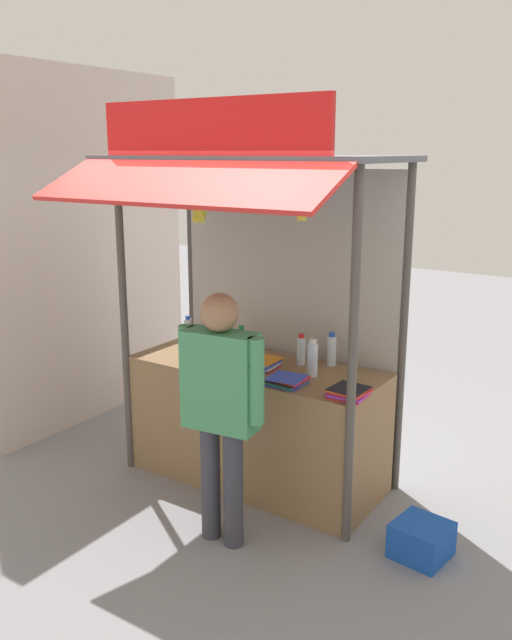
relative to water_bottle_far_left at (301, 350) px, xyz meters
name	(u,v)px	position (x,y,z in m)	size (l,w,h in m)	color
ground_plane	(256,478)	(-0.27, -0.20, -1.04)	(20.00, 20.00, 0.00)	gray
stall_counter	(256,423)	(-0.27, -0.20, -0.58)	(1.94, 0.77, 0.93)	olive
stall_structure	(263,262)	(-0.27, -0.11, 0.66)	(2.14, 1.57, 2.82)	#4C4742
water_bottle_far_left	(301,350)	(0.00, 0.00, 0.00)	(0.07, 0.07, 0.24)	silver
water_bottle_front_right	(241,341)	(-0.52, -0.05, 0.00)	(0.07, 0.07, 0.24)	silver
water_bottle_front_left	(188,330)	(-1.10, 0.01, -0.01)	(0.06, 0.06, 0.22)	silver
water_bottle_right	(312,359)	(0.20, -0.19, 0.02)	(0.08, 0.08, 0.28)	silver
water_bottle_rear_center	(332,350)	(0.20, 0.11, 0.01)	(0.07, 0.07, 0.25)	silver
magazine_stack_far_right	(205,355)	(-0.66, -0.33, -0.07)	(0.23, 0.32, 0.09)	orange
magazine_stack_left	(287,381)	(0.14, -0.45, -0.08)	(0.26, 0.25, 0.06)	blue
magazine_stack_mid_right	(265,364)	(-0.17, -0.23, -0.08)	(0.20, 0.26, 0.07)	red
magazine_stack_mid_left	(349,392)	(0.61, -0.43, -0.08)	(0.25, 0.26, 0.07)	red
banana_bunch_leftmost	(301,210)	(0.38, -0.69, 1.11)	(0.08, 0.08, 0.25)	#332D23
banana_bunch_inner_left	(199,210)	(-0.40, -0.69, 1.07)	(0.12, 0.12, 0.31)	#332D23
vendor_person	(221,397)	(0.02, -1.04, -0.04)	(0.63, 0.26, 1.67)	#383842
plastic_crate	(421,540)	(1.17, -0.49, -0.93)	(0.32, 0.32, 0.23)	#194CB2
neighbour_wall	(87,249)	(-2.36, 0.10, 0.57)	(0.20, 2.40, 3.22)	beige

